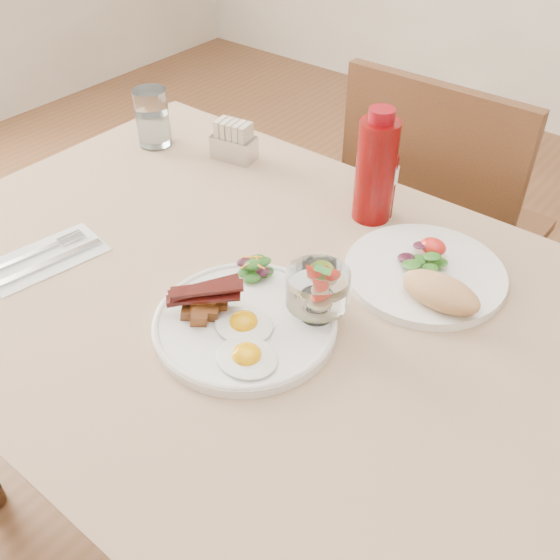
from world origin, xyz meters
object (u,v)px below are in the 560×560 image
(sugar_caddy, at_px, (234,143))
(water_glass, at_px, (153,121))
(chair_far, at_px, (436,228))
(ketchup_bottle, at_px, (376,169))
(table, at_px, (266,334))
(second_plate, at_px, (429,276))
(main_plate, at_px, (245,324))
(fruit_cup, at_px, (318,288))
(hot_sauce_bottle, at_px, (386,182))

(sugar_caddy, height_order, water_glass, water_glass)
(chair_far, bearing_deg, water_glass, -141.83)
(ketchup_bottle, bearing_deg, table, -91.91)
(table, height_order, second_plate, second_plate)
(table, distance_m, ketchup_bottle, 0.36)
(main_plate, height_order, water_glass, water_glass)
(fruit_cup, relative_size, water_glass, 0.76)
(hot_sauce_bottle, bearing_deg, second_plate, -38.28)
(sugar_caddy, bearing_deg, main_plate, -56.44)
(second_plate, bearing_deg, chair_far, 111.91)
(hot_sauce_bottle, bearing_deg, ketchup_bottle, -129.40)
(water_glass, bearing_deg, sugar_caddy, 18.06)
(main_plate, xyz_separation_m, sugar_caddy, (-0.37, 0.39, 0.03))
(second_plate, distance_m, water_glass, 0.72)
(second_plate, distance_m, sugar_caddy, 0.55)
(chair_far, height_order, second_plate, chair_far)
(chair_far, height_order, sugar_caddy, chair_far)
(water_glass, bearing_deg, hot_sauce_bottle, 7.28)
(chair_far, bearing_deg, sugar_caddy, -134.04)
(fruit_cup, bearing_deg, sugar_caddy, 145.18)
(water_glass, bearing_deg, main_plate, -30.59)
(chair_far, xyz_separation_m, sugar_caddy, (-0.34, -0.35, 0.26))
(table, relative_size, chair_far, 1.43)
(fruit_cup, distance_m, second_plate, 0.21)
(water_glass, bearing_deg, second_plate, -4.88)
(table, bearing_deg, main_plate, -72.66)
(chair_far, relative_size, ketchup_bottle, 4.30)
(hot_sauce_bottle, height_order, sugar_caddy, hot_sauce_bottle)
(fruit_cup, bearing_deg, table, 179.60)
(ketchup_bottle, distance_m, water_glass, 0.54)
(hot_sauce_bottle, bearing_deg, sugar_caddy, -178.40)
(main_plate, relative_size, ketchup_bottle, 1.29)
(table, relative_size, sugar_caddy, 13.20)
(ketchup_bottle, bearing_deg, sugar_caddy, 178.84)
(sugar_caddy, bearing_deg, table, -51.98)
(ketchup_bottle, relative_size, sugar_caddy, 2.15)
(water_glass, bearing_deg, table, -25.22)
(hot_sauce_bottle, bearing_deg, table, -94.37)
(ketchup_bottle, distance_m, sugar_caddy, 0.36)
(main_plate, distance_m, hot_sauce_bottle, 0.40)
(table, height_order, ketchup_bottle, ketchup_bottle)
(table, bearing_deg, fruit_cup, -0.40)
(table, relative_size, water_glass, 10.49)
(table, xyz_separation_m, second_plate, (0.19, 0.19, 0.11))
(main_plate, xyz_separation_m, fruit_cup, (0.08, 0.08, 0.06))
(fruit_cup, bearing_deg, main_plate, -135.36)
(second_plate, bearing_deg, water_glass, 175.12)
(main_plate, xyz_separation_m, hot_sauce_bottle, (0.00, 0.40, 0.06))
(hot_sauce_bottle, xyz_separation_m, sugar_caddy, (-0.37, -0.01, -0.03))
(hot_sauce_bottle, bearing_deg, chair_far, 94.06)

